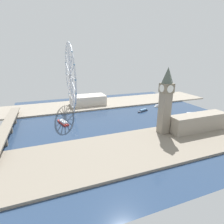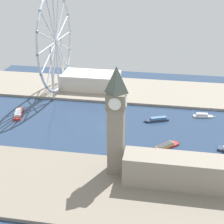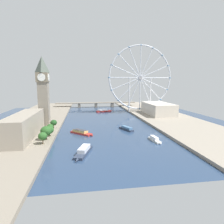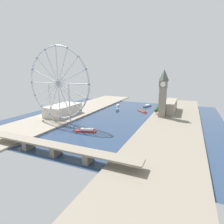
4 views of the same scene
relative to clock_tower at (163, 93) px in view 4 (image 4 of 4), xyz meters
name	(u,v)px [view 4 (image 4 of 4)]	position (x,y,z in m)	size (l,w,h in m)	color
ground_plane	(117,117)	(82.37, 29.53, -50.01)	(382.86, 382.86, 0.00)	navy
riverbank_left	(173,123)	(-24.07, 29.53, -48.51)	(90.00, 520.00, 3.00)	gray
riverbank_right	(73,112)	(188.80, 29.53, -48.51)	(90.00, 520.00, 3.00)	gray
clock_tower	(163,93)	(0.00, 0.00, 0.00)	(15.72, 15.72, 90.49)	gray
parliament_block	(170,106)	(-10.30, -52.63, -34.86)	(22.00, 89.26, 24.30)	gray
tree_row_embankment	(159,107)	(14.15, -56.92, -39.07)	(11.04, 70.73, 14.05)	#513823
ferris_wheel	(58,84)	(162.38, 102.01, 19.19)	(127.28, 3.20, 129.55)	silver
riverside_hall	(63,110)	(185.77, 64.26, -36.78)	(40.00, 75.89, 20.47)	beige
river_bridge	(56,147)	(82.37, 207.49, -40.79)	(194.86, 15.28, 11.98)	gray
tour_boat_0	(118,105)	(123.68, -79.35, -48.12)	(7.03, 25.14, 4.69)	white
tour_boat_1	(147,106)	(50.74, -103.37, -47.82)	(16.60, 36.04, 5.44)	#2D384C
tour_boat_2	(142,111)	(47.98, -39.81, -47.98)	(27.81, 27.31, 4.87)	#B22D28
tour_boat_3	(86,130)	(93.23, 128.27, -47.82)	(36.23, 16.39, 5.27)	#B22D28
tour_boat_4	(117,110)	(104.91, -28.89, -48.05)	(15.17, 29.08, 4.61)	#2D384C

